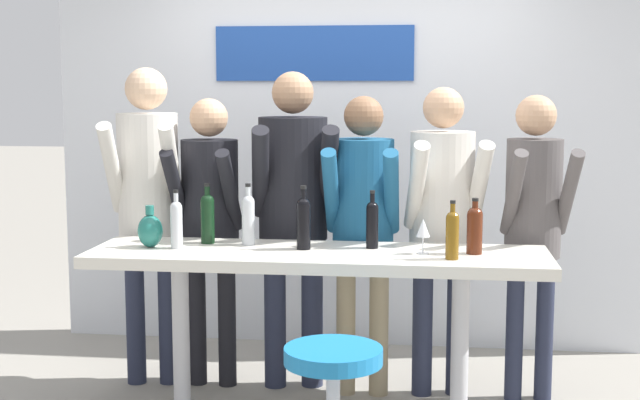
{
  "coord_description": "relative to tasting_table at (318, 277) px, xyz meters",
  "views": [
    {
      "loc": [
        0.57,
        -4.42,
        1.76
      ],
      "look_at": [
        0.0,
        0.09,
        1.17
      ],
      "focal_mm": 50.0,
      "sensor_mm": 36.0,
      "label": 1
    }
  ],
  "objects": [
    {
      "name": "back_wall",
      "position": [
        -0.0,
        1.54,
        0.67
      ],
      "size": [
        3.94,
        0.12,
        2.89
      ],
      "color": "silver",
      "rests_on": "ground_plane"
    },
    {
      "name": "tasting_table",
      "position": [
        0.0,
        0.0,
        0.0
      ],
      "size": [
        2.34,
        0.63,
        0.92
      ],
      "color": "silver",
      "rests_on": "ground_plane"
    },
    {
      "name": "bar_stool",
      "position": [
        0.16,
        -0.76,
        -0.35
      ],
      "size": [
        0.45,
        0.45,
        0.65
      ],
      "color": "#B2B2B7",
      "rests_on": "ground_plane"
    },
    {
      "name": "person_far_left",
      "position": [
        -1.06,
        0.53,
        0.38
      ],
      "size": [
        0.46,
        0.6,
        1.86
      ],
      "rotation": [
        0.0,
        0.0,
        0.12
      ],
      "color": "#23283D",
      "rests_on": "ground_plane"
    },
    {
      "name": "person_left",
      "position": [
        -0.7,
        0.54,
        0.27
      ],
      "size": [
        0.4,
        0.52,
        1.68
      ],
      "rotation": [
        0.0,
        0.0,
        -0.02
      ],
      "color": "black",
      "rests_on": "ground_plane"
    },
    {
      "name": "person_center_left",
      "position": [
        -0.22,
        0.58,
        0.35
      ],
      "size": [
        0.54,
        0.65,
        1.84
      ],
      "rotation": [
        0.0,
        0.0,
        0.2
      ],
      "color": "#23283D",
      "rests_on": "ground_plane"
    },
    {
      "name": "person_center",
      "position": [
        0.19,
        0.49,
        0.28
      ],
      "size": [
        0.41,
        0.52,
        1.7
      ],
      "rotation": [
        0.0,
        0.0,
        0.01
      ],
      "color": "gray",
      "rests_on": "ground_plane"
    },
    {
      "name": "person_center_right",
      "position": [
        0.63,
        0.54,
        0.3
      ],
      "size": [
        0.49,
        0.6,
        1.75
      ],
      "rotation": [
        0.0,
        0.0,
        0.18
      ],
      "color": "#23283D",
      "rests_on": "ground_plane"
    },
    {
      "name": "person_right",
      "position": [
        1.13,
        0.52,
        0.29
      ],
      "size": [
        0.41,
        0.54,
        1.71
      ],
      "rotation": [
        0.0,
        0.0,
        0.13
      ],
      "color": "#23283D",
      "rests_on": "ground_plane"
    },
    {
      "name": "wine_bottle_0",
      "position": [
        0.27,
        0.12,
        0.27
      ],
      "size": [
        0.06,
        0.06,
        0.3
      ],
      "color": "black",
      "rests_on": "tasting_table"
    },
    {
      "name": "wine_bottle_1",
      "position": [
        0.79,
        0.02,
        0.27
      ],
      "size": [
        0.08,
        0.08,
        0.28
      ],
      "color": "#4C1E0F",
      "rests_on": "tasting_table"
    },
    {
      "name": "wine_bottle_2",
      "position": [
        -0.39,
        0.13,
        0.28
      ],
      "size": [
        0.07,
        0.07,
        0.33
      ],
      "color": "#B7BCC1",
      "rests_on": "tasting_table"
    },
    {
      "name": "wine_bottle_3",
      "position": [
        -0.08,
        0.04,
        0.29
      ],
      "size": [
        0.07,
        0.07,
        0.33
      ],
      "color": "black",
      "rests_on": "tasting_table"
    },
    {
      "name": "wine_bottle_4",
      "position": [
        -0.61,
        0.15,
        0.28
      ],
      "size": [
        0.07,
        0.07,
        0.32
      ],
      "color": "black",
      "rests_on": "tasting_table"
    },
    {
      "name": "wine_bottle_5",
      "position": [
        0.67,
        -0.13,
        0.27
      ],
      "size": [
        0.06,
        0.06,
        0.29
      ],
      "color": "brown",
      "rests_on": "tasting_table"
    },
    {
      "name": "wine_bottle_6",
      "position": [
        -0.73,
        -0.01,
        0.27
      ],
      "size": [
        0.06,
        0.06,
        0.3
      ],
      "color": "#B7BCC1",
      "rests_on": "tasting_table"
    },
    {
      "name": "wine_glass_0",
      "position": [
        0.53,
        -0.01,
        0.26
      ],
      "size": [
        0.07,
        0.07,
        0.18
      ],
      "color": "silver",
      "rests_on": "tasting_table"
    },
    {
      "name": "decorative_vase",
      "position": [
        -0.88,
        0.0,
        0.23
      ],
      "size": [
        0.13,
        0.13,
        0.22
      ],
      "color": "#1E665B",
      "rests_on": "tasting_table"
    }
  ]
}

